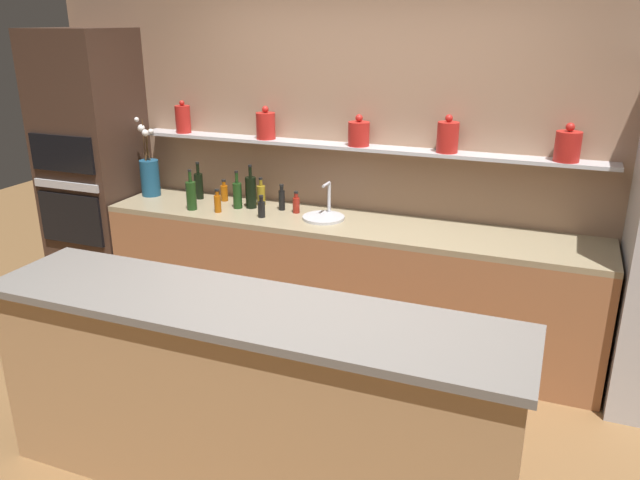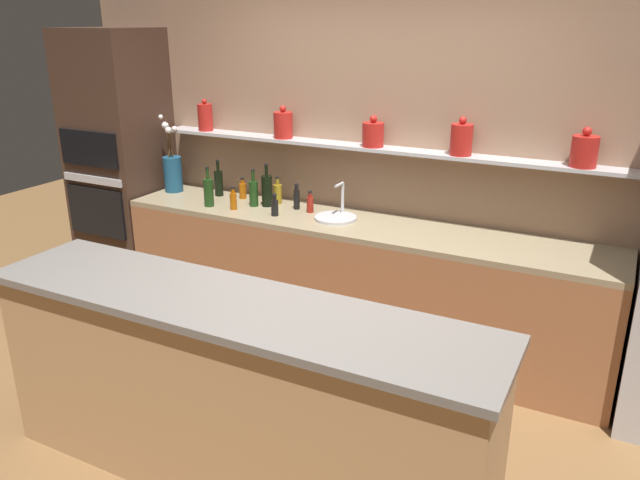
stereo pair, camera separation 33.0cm
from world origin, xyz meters
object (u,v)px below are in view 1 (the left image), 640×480
Objects in this scene: bottle_wine_0 at (251,192)px; bottle_sauce_2 at (218,203)px; bottle_wine_7 at (199,185)px; bottle_wine_4 at (191,195)px; bottle_sauce_5 at (296,204)px; oven_tower at (94,171)px; bottle_sauce_6 at (282,199)px; bottle_oil_3 at (261,194)px; flower_vase at (150,175)px; bottle_wine_9 at (237,195)px; sink_fixture at (324,215)px; bottle_sauce_1 at (224,192)px; bottle_sauce_8 at (261,208)px.

bottle_wine_0 is 1.88× the size of bottle_sauce_2.
bottle_wine_0 is 0.27m from bottle_sauce_2.
bottle_wine_4 is at bearing -68.57° from bottle_wine_7.
bottle_wine_7 is at bearing 175.43° from bottle_sauce_5.
bottle_sauce_6 is (1.64, 0.10, -0.09)m from oven_tower.
bottle_oil_3 is 0.72× the size of bottle_wine_7.
flower_vase reaches higher than bottle_wine_4.
bottle_wine_4 is 1.06× the size of bottle_wine_9.
bottle_wine_4 is at bearing -152.35° from bottle_wine_9.
bottle_sauce_2 is at bearing -169.89° from sink_fixture.
bottle_oil_3 is at bearing 69.29° from bottle_wine_0.
bottle_sauce_1 is 0.98× the size of bottle_sauce_2.
sink_fixture is at bearing 8.60° from bottle_wine_4.
bottle_wine_4 is at bearing -176.96° from bottle_sauce_2.
bottle_wine_0 is 1.08× the size of bottle_wine_4.
bottle_wine_0 is 0.51m from bottle_wine_7.
flower_vase is 0.83m from bottle_wine_9.
flower_vase is 1.16m from bottle_sauce_6.
bottle_wine_0 reaches higher than bottle_sauce_1.
sink_fixture is at bearing -6.56° from bottle_wine_7.
oven_tower is at bearing -173.60° from bottle_oil_3.
bottle_wine_9 is at bearing -35.30° from bottle_sauce_1.
bottle_wine_7 is (0.41, 0.06, -0.06)m from flower_vase.
oven_tower reaches higher than bottle_wine_0.
flower_vase reaches higher than bottle_sauce_2.
bottle_sauce_1 is at bearing 7.89° from oven_tower.
bottle_sauce_2 is (0.11, -0.28, 0.00)m from bottle_sauce_1.
bottle_sauce_8 is (-0.43, -0.13, 0.04)m from sink_fixture.
bottle_wine_4 is (-0.22, -0.01, 0.04)m from bottle_sauce_2.
oven_tower reaches higher than bottle_sauce_1.
bottle_wine_7 is 1.81× the size of bottle_sauce_8.
bottle_oil_3 is at bearing 117.07° from bottle_sauce_8.
oven_tower is 1.02m from bottle_wine_4.
flower_vase is 0.77m from bottle_sauce_2.
bottle_sauce_2 is 1.08× the size of bottle_sauce_8.
bottle_sauce_2 is at bearing -178.62° from bottle_sauce_8.
bottle_wine_4 is 0.79m from bottle_sauce_5.
bottle_sauce_5 is (1.77, 0.07, -0.11)m from oven_tower.
bottle_oil_3 is (-0.57, 0.15, 0.06)m from sink_fixture.
bottle_sauce_6 is at bearing 3.41° from oven_tower.
bottle_oil_3 is at bearing 4.91° from flower_vase.
bottle_wine_0 is at bearing -8.37° from bottle_wine_7.
bottle_sauce_8 is at bearing -45.90° from bottle_wine_0.
bottle_wine_9 is (0.41, -0.12, -0.00)m from bottle_wine_7.
bottle_sauce_2 reaches higher than bottle_sauce_1.
bottle_wine_0 reaches higher than bottle_wine_9.
bottle_sauce_6 is (-0.13, 0.03, 0.02)m from bottle_sauce_5.
sink_fixture reaches higher than bottle_sauce_6.
oven_tower is 0.49m from flower_vase.
bottle_oil_3 is (0.04, 0.10, -0.04)m from bottle_wine_0.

